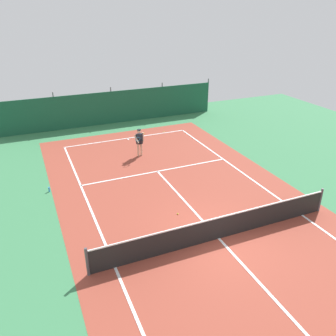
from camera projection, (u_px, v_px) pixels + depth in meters
ground_plane at (219, 239)px, 13.33m from camera, size 36.00×36.00×0.00m
court_surface at (219, 238)px, 13.32m from camera, size 11.02×26.60×0.01m
tennis_net at (220, 228)px, 13.11m from camera, size 10.12×0.10×1.10m
back_fence at (111, 113)px, 26.30m from camera, size 16.30×0.98×2.70m
tennis_player at (139, 141)px, 20.15m from camera, size 0.67×0.78×1.64m
tennis_ball_near_player at (144, 133)px, 23.99m from camera, size 0.07×0.07×0.07m
tennis_ball_midcourt at (164, 132)px, 24.34m from camera, size 0.07×0.07×0.07m
tennis_ball_by_sideline at (178, 214)px, 14.83m from camera, size 0.07×0.07×0.07m
water_bottle at (49, 189)px, 16.60m from camera, size 0.08×0.08×0.24m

